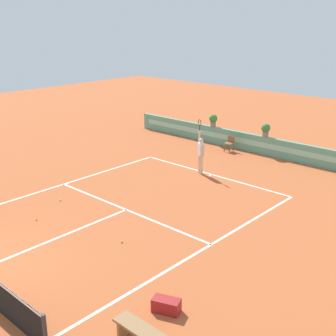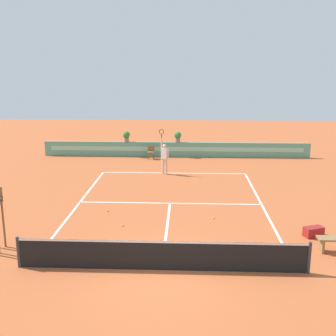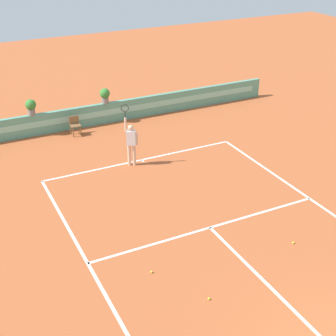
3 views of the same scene
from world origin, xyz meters
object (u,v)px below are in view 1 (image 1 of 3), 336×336
tennis_ball_near_baseline (60,200)px  tennis_ball_mid_court (122,242)px  ball_kid_chair (230,143)px  potted_plant_left (213,120)px  potted_plant_centre (266,129)px  tennis_player (201,152)px  tennis_ball_by_sideline (36,219)px  gear_bag (166,305)px  bench_courtside (144,335)px

tennis_ball_near_baseline → tennis_ball_mid_court: bearing=-8.6°
ball_kid_chair → potted_plant_left: bearing=157.0°
tennis_ball_mid_court → potted_plant_centre: (-1.72, 11.87, 1.38)m
potted_plant_centre → potted_plant_left: same height
tennis_player → ball_kid_chair: bearing=105.6°
potted_plant_centre → tennis_ball_mid_court: bearing=-81.7°
tennis_ball_mid_court → tennis_ball_by_sideline: 3.71m
ball_kid_chair → potted_plant_left: (-1.72, 0.73, 0.93)m
gear_bag → potted_plant_centre: 14.58m
bench_courtside → tennis_ball_near_baseline: size_ratio=23.53×
ball_kid_chair → tennis_player: (1.11, -4.00, 0.57)m
bench_courtside → potted_plant_centre: size_ratio=2.21×
tennis_ball_mid_court → tennis_ball_by_sideline: size_ratio=1.00×
tennis_ball_mid_court → potted_plant_left: (-5.21, 11.87, 1.38)m
tennis_player → potted_plant_centre: 4.79m
tennis_player → gear_bag: bearing=-56.2°
bench_courtside → potted_plant_centre: 15.98m
bench_courtside → gear_bag: bearing=112.0°
gear_bag → potted_plant_left: 16.16m
ball_kid_chair → tennis_player: 4.19m
ball_kid_chair → tennis_ball_by_sideline: (-0.10, -12.12, -0.44)m
potted_plant_left → tennis_ball_near_baseline: bearing=-86.2°
tennis_player → tennis_ball_by_sideline: (-1.21, -8.11, -1.02)m
tennis_ball_near_baseline → potted_plant_centre: size_ratio=0.09×
ball_kid_chair → potted_plant_centre: 2.12m
tennis_player → potted_plant_centre: tennis_player is taller
potted_plant_centre → tennis_ball_by_sideline: bearing=-98.2°
bench_courtside → gear_bag: 1.43m
tennis_ball_mid_court → potted_plant_left: potted_plant_left is taller
gear_bag → ball_kid_chair: bearing=118.7°
ball_kid_chair → tennis_ball_mid_court: (3.48, -11.14, -0.44)m
ball_kid_chair → potted_plant_centre: size_ratio=1.17×
ball_kid_chair → bench_courtside: (7.55, -14.13, -0.10)m
potted_plant_left → gear_bag: bearing=-57.2°
ball_kid_chair → tennis_ball_by_sideline: 12.12m
tennis_player → tennis_ball_near_baseline: bearing=-108.0°
tennis_player → tennis_ball_mid_court: size_ratio=38.01×
tennis_player → tennis_ball_mid_court: tennis_player is taller
ball_kid_chair → potted_plant_centre: potted_plant_centre is taller
tennis_ball_mid_court → potted_plant_left: bearing=113.7°
tennis_ball_by_sideline → tennis_player: bearing=81.5°
tennis_ball_mid_court → potted_plant_centre: size_ratio=0.09×
tennis_player → potted_plant_centre: size_ratio=3.57×
ball_kid_chair → bench_courtside: bearing=-61.9°
gear_bag → tennis_ball_by_sideline: size_ratio=10.29×
bench_courtside → potted_plant_left: 17.54m
tennis_ball_near_baseline → potted_plant_left: potted_plant_left is taller
bench_courtside → tennis_ball_mid_court: bench_courtside is taller
gear_bag → potted_plant_left: (-8.74, 13.54, 1.23)m
ball_kid_chair → tennis_player: bearing=-74.4°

